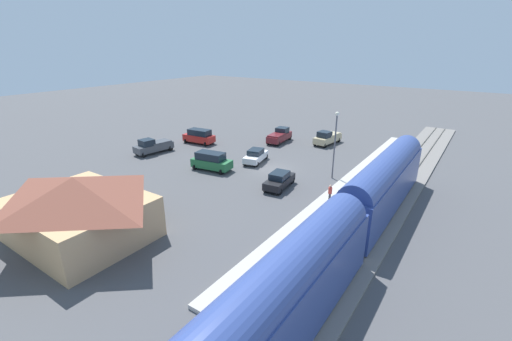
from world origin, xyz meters
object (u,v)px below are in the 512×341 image
at_px(pickup_maroon, 280,136).
at_px(passenger_train, 348,222).
at_px(sedan_white, 256,156).
at_px(suv_green, 211,161).
at_px(suv_red, 199,136).
at_px(sedan_black, 279,180).
at_px(station_building, 78,207).
at_px(pedestrian_on_platform, 330,192).
at_px(light_pole_near_platform, 335,137).
at_px(pickup_tan, 327,138).
at_px(pickup_charcoal, 153,146).

bearing_deg(pickup_maroon, passenger_train, 129.19).
height_order(sedan_white, suv_green, suv_green).
distance_m(passenger_train, suv_red, 33.81).
relative_size(passenger_train, sedan_black, 7.72).
bearing_deg(station_building, pedestrian_on_platform, -129.60).
relative_size(sedan_white, light_pole_near_platform, 0.63).
bearing_deg(station_building, pickup_maroon, -87.14).
bearing_deg(passenger_train, suv_red, -29.15).
xyz_separation_m(pedestrian_on_platform, suv_green, (15.66, -0.97, -0.13)).
height_order(pedestrian_on_platform, pickup_tan, pickup_tan).
bearing_deg(sedan_white, suv_red, -11.79).
relative_size(sedan_black, suv_red, 0.92).
distance_m(passenger_train, station_building, 20.14).
relative_size(passenger_train, pickup_tan, 6.45).
distance_m(suv_red, light_pole_near_platform, 23.10).
height_order(pedestrian_on_platform, pickup_charcoal, pickup_charcoal).
height_order(station_building, sedan_black, station_building).
distance_m(passenger_train, suv_green, 21.77).
bearing_deg(sedan_white, pickup_maroon, -76.53).
relative_size(suv_red, pickup_tan, 0.90).
xyz_separation_m(passenger_train, light_pole_near_platform, (6.80, -14.15, 1.94)).
xyz_separation_m(suv_green, pickup_charcoal, (11.39, -0.67, -0.12)).
relative_size(station_building, pickup_charcoal, 1.94).
xyz_separation_m(sedan_white, pickup_charcoal, (14.17, 4.77, 0.15)).
xyz_separation_m(passenger_train, suv_red, (29.49, -16.45, -1.71)).
distance_m(sedan_white, light_pole_near_platform, 11.12).
xyz_separation_m(sedan_black, pickup_maroon, (9.28, -15.77, 0.15)).
bearing_deg(suv_red, station_building, 114.27).
height_order(suv_red, pickup_maroon, suv_red).
height_order(suv_green, light_pole_near_platform, light_pole_near_platform).
relative_size(suv_red, suv_green, 0.99).
relative_size(station_building, suv_green, 2.13).
bearing_deg(sedan_white, light_pole_near_platform, -178.55).
bearing_deg(pickup_charcoal, sedan_black, 177.87).
relative_size(passenger_train, station_building, 3.31).
bearing_deg(pickup_maroon, sedan_black, 120.47).
bearing_deg(suv_red, pedestrian_on_platform, 160.38).
bearing_deg(light_pole_near_platform, suv_green, 23.38).
bearing_deg(light_pole_near_platform, pickup_maroon, -37.77).
bearing_deg(pedestrian_on_platform, sedan_white, -26.45).
distance_m(passenger_train, sedan_black, 13.45).
relative_size(sedan_black, light_pole_near_platform, 0.61).
relative_size(suv_green, light_pole_near_platform, 0.67).
relative_size(station_building, suv_red, 2.16).
distance_m(pedestrian_on_platform, pickup_maroon, 22.61).
distance_m(sedan_white, suv_green, 6.12).
bearing_deg(station_building, sedan_white, -91.98).
height_order(passenger_train, pedestrian_on_platform, passenger_train).
xyz_separation_m(pedestrian_on_platform, sedan_black, (6.04, -0.85, -0.40)).
xyz_separation_m(station_building, pickup_charcoal, (13.38, -18.15, -1.63)).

